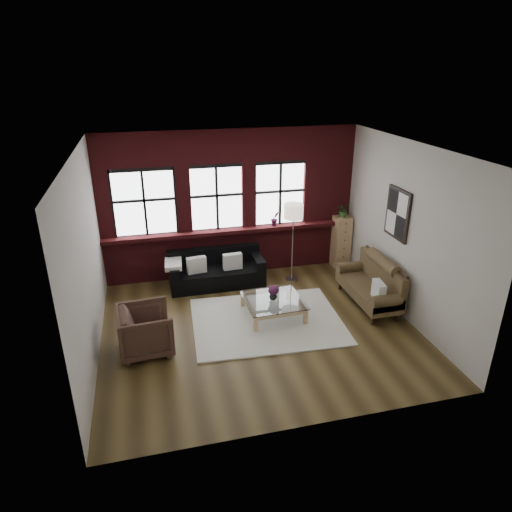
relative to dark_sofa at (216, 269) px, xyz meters
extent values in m
plane|color=#413117|center=(0.44, -1.90, -0.36)|extent=(5.50, 5.50, 0.00)
plane|color=white|center=(0.44, -1.90, 2.84)|extent=(5.50, 5.50, 0.00)
plane|color=beige|center=(0.44, 0.60, 1.24)|extent=(5.50, 0.00, 5.50)
plane|color=beige|center=(0.44, -4.40, 1.24)|extent=(5.50, 0.00, 5.50)
plane|color=beige|center=(-2.31, -1.90, 1.24)|extent=(0.00, 5.00, 5.00)
plane|color=beige|center=(3.19, -1.90, 1.24)|extent=(0.00, 5.00, 5.00)
cube|color=#571419|center=(0.44, 0.45, 0.68)|extent=(5.50, 0.30, 0.08)
cube|color=beige|center=(0.64, -1.74, -0.35)|extent=(2.83, 2.29, 0.03)
cube|color=silver|center=(-0.43, -0.10, 0.19)|extent=(0.42, 0.19, 0.34)
cube|color=silver|center=(0.33, -0.10, 0.19)|extent=(0.41, 0.17, 0.34)
cube|color=silver|center=(2.66, -2.09, 0.21)|extent=(0.19, 0.40, 0.34)
imported|color=#3F281F|center=(-1.53, -2.14, 0.03)|extent=(0.92, 0.90, 0.79)
imported|color=#B2B2B2|center=(0.81, -1.56, 0.06)|extent=(0.17, 0.17, 0.16)
sphere|color=#521C43|center=(0.81, -1.56, 0.18)|extent=(0.19, 0.19, 0.19)
cube|color=tan|center=(2.97, 0.32, 0.24)|extent=(0.37, 0.37, 1.20)
imported|color=#2D5923|center=(2.97, 0.32, 1.00)|extent=(0.36, 0.33, 0.32)
imported|color=#521C43|center=(1.40, 0.42, 0.89)|extent=(0.21, 0.18, 0.33)
camera|label=1|loc=(-1.31, -8.75, 4.08)|focal=32.00mm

